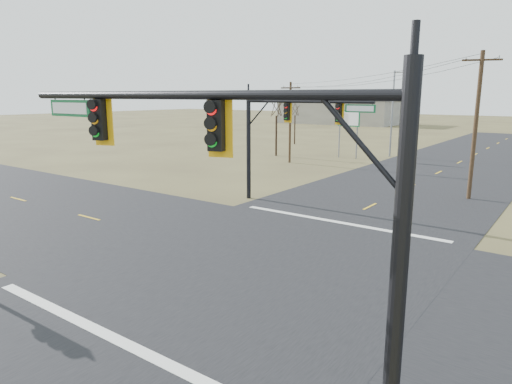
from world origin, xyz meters
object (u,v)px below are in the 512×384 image
mast_arm_far (286,124)px  bare_tree_a (277,106)px  highway_sign (349,124)px  bare_tree_b (295,109)px  utility_pole_near (476,124)px  utility_pole_far (290,121)px  mast_arm_near (232,166)px  streetlight_c (394,109)px

mast_arm_far → bare_tree_a: bare_tree_a is taller
mast_arm_far → bare_tree_a: size_ratio=1.23×
highway_sign → bare_tree_b: 15.56m
utility_pole_near → bare_tree_a: bearing=154.4°
highway_sign → bare_tree_a: bearing=-148.3°
utility_pole_far → highway_sign: size_ratio=1.56×
mast_arm_near → utility_pole_near: utility_pole_near is taller
mast_arm_near → streetlight_c: streetlight_c is taller
mast_arm_near → bare_tree_a: mast_arm_near is taller
utility_pole_far → mast_arm_far: bearing=-58.8°
utility_pole_near → utility_pole_far: 20.30m
streetlight_c → bare_tree_a: bearing=-161.8°
bare_tree_b → highway_sign: bearing=-36.4°
utility_pole_far → mast_arm_near: bearing=-60.0°
bare_tree_a → bare_tree_b: size_ratio=1.15×
mast_arm_far → bare_tree_b: bearing=121.3°
utility_pole_far → streetlight_c: (7.01, 10.70, 1.05)m
highway_sign → bare_tree_b: (-12.49, 9.20, 1.22)m
streetlight_c → bare_tree_a: 13.17m
utility_pole_near → utility_pole_far: bearing=158.6°
highway_sign → utility_pole_near: bearing=-32.9°
utility_pole_far → bare_tree_b: 18.36m
mast_arm_far → utility_pole_far: utility_pole_far is taller
highway_sign → bare_tree_a: bare_tree_a is taller
utility_pole_near → streetlight_c: size_ratio=1.01×
mast_arm_near → bare_tree_a: (-23.19, 36.64, 0.27)m
mast_arm_near → mast_arm_far: mast_arm_near is taller
highway_sign → bare_tree_a: 8.34m
mast_arm_far → bare_tree_b: (-18.76, 31.92, -0.13)m
utility_pole_near → highway_sign: size_ratio=1.84×
highway_sign → streetlight_c: size_ratio=0.55×
mast_arm_far → streetlight_c: (-2.65, 26.69, 0.23)m
utility_pole_far → bare_tree_b: utility_pole_far is taller
utility_pole_far → bare_tree_b: bearing=119.7°
highway_sign → bare_tree_b: bearing=153.1°
utility_pole_far → highway_sign: (3.40, 6.73, -0.53)m
mast_arm_near → utility_pole_far: 38.12m
mast_arm_far → utility_pole_near: utility_pole_near is taller
streetlight_c → mast_arm_far: bearing=-98.5°
mast_arm_far → highway_sign: size_ratio=1.68×
utility_pole_near → streetlight_c: bearing=123.3°
bare_tree_a → bare_tree_b: 13.27m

